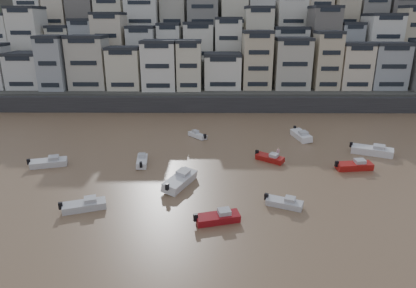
{
  "coord_description": "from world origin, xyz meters",
  "views": [
    {
      "loc": [
        8.67,
        -18.33,
        20.55
      ],
      "look_at": [
        8.26,
        30.0,
        4.0
      ],
      "focal_mm": 32.0,
      "sensor_mm": 36.0,
      "label": 1
    }
  ],
  "objects_px": {
    "boat_d": "(354,165)",
    "boat_h": "(197,134)",
    "boat_a": "(218,217)",
    "boat_g": "(372,149)",
    "boat_k": "(49,162)",
    "person_pink": "(278,153)",
    "boat_c": "(180,179)",
    "boat_b": "(284,202)",
    "boat_e": "(270,157)",
    "boat_f": "(142,160)",
    "boat_i": "(301,134)",
    "boat_j": "(84,204)"
  },
  "relations": [
    {
      "from": "boat_b",
      "to": "boat_d",
      "type": "distance_m",
      "value": 16.32
    },
    {
      "from": "boat_g",
      "to": "boat_h",
      "type": "height_order",
      "value": "boat_g"
    },
    {
      "from": "boat_h",
      "to": "boat_j",
      "type": "bearing_deg",
      "value": 115.36
    },
    {
      "from": "boat_f",
      "to": "boat_g",
      "type": "height_order",
      "value": "boat_g"
    },
    {
      "from": "boat_e",
      "to": "boat_i",
      "type": "bearing_deg",
      "value": 94.4
    },
    {
      "from": "boat_a",
      "to": "boat_d",
      "type": "xyz_separation_m",
      "value": [
        19.64,
        14.57,
        0.07
      ]
    },
    {
      "from": "boat_e",
      "to": "boat_k",
      "type": "relative_size",
      "value": 0.86
    },
    {
      "from": "boat_f",
      "to": "boat_g",
      "type": "relative_size",
      "value": 0.74
    },
    {
      "from": "boat_c",
      "to": "boat_i",
      "type": "relative_size",
      "value": 1.07
    },
    {
      "from": "boat_h",
      "to": "boat_f",
      "type": "bearing_deg",
      "value": 108.21
    },
    {
      "from": "boat_h",
      "to": "person_pink",
      "type": "distance_m",
      "value": 16.46
    },
    {
      "from": "boat_h",
      "to": "boat_k",
      "type": "height_order",
      "value": "boat_k"
    },
    {
      "from": "boat_d",
      "to": "boat_f",
      "type": "distance_m",
      "value": 30.61
    },
    {
      "from": "boat_b",
      "to": "person_pink",
      "type": "height_order",
      "value": "person_pink"
    },
    {
      "from": "boat_d",
      "to": "boat_h",
      "type": "bearing_deg",
      "value": 140.41
    },
    {
      "from": "boat_b",
      "to": "boat_d",
      "type": "relative_size",
      "value": 0.8
    },
    {
      "from": "boat_a",
      "to": "boat_g",
      "type": "bearing_deg",
      "value": 24.86
    },
    {
      "from": "boat_e",
      "to": "person_pink",
      "type": "height_order",
      "value": "person_pink"
    },
    {
      "from": "boat_j",
      "to": "boat_h",
      "type": "bearing_deg",
      "value": 46.93
    },
    {
      "from": "boat_a",
      "to": "boat_c",
      "type": "height_order",
      "value": "boat_c"
    },
    {
      "from": "boat_c",
      "to": "boat_h",
      "type": "bearing_deg",
      "value": 19.14
    },
    {
      "from": "boat_c",
      "to": "boat_b",
      "type": "bearing_deg",
      "value": -90.35
    },
    {
      "from": "boat_a",
      "to": "boat_c",
      "type": "distance_m",
      "value": 10.12
    },
    {
      "from": "boat_c",
      "to": "boat_h",
      "type": "height_order",
      "value": "boat_c"
    },
    {
      "from": "boat_g",
      "to": "boat_i",
      "type": "xyz_separation_m",
      "value": [
        -9.39,
        7.91,
        -0.06
      ]
    },
    {
      "from": "boat_b",
      "to": "boat_j",
      "type": "relative_size",
      "value": 0.87
    },
    {
      "from": "boat_c",
      "to": "boat_d",
      "type": "xyz_separation_m",
      "value": [
        24.35,
        5.62,
        -0.16
      ]
    },
    {
      "from": "boat_f",
      "to": "person_pink",
      "type": "bearing_deg",
      "value": -90.37
    },
    {
      "from": "boat_a",
      "to": "boat_d",
      "type": "bearing_deg",
      "value": 21.4
    },
    {
      "from": "boat_h",
      "to": "boat_e",
      "type": "bearing_deg",
      "value": -176.42
    },
    {
      "from": "boat_k",
      "to": "person_pink",
      "type": "height_order",
      "value": "person_pink"
    },
    {
      "from": "person_pink",
      "to": "boat_c",
      "type": "bearing_deg",
      "value": -145.44
    },
    {
      "from": "boat_d",
      "to": "boat_h",
      "type": "xyz_separation_m",
      "value": [
        -22.82,
        14.65,
        -0.16
      ]
    },
    {
      "from": "boat_d",
      "to": "boat_e",
      "type": "relative_size",
      "value": 1.18
    },
    {
      "from": "boat_h",
      "to": "boat_i",
      "type": "bearing_deg",
      "value": -132.5
    },
    {
      "from": "boat_h",
      "to": "boat_a",
      "type": "bearing_deg",
      "value": 145.45
    },
    {
      "from": "boat_j",
      "to": "boat_k",
      "type": "xyz_separation_m",
      "value": [
        -9.34,
        12.76,
        0.05
      ]
    },
    {
      "from": "boat_j",
      "to": "boat_e",
      "type": "bearing_deg",
      "value": 13.96
    },
    {
      "from": "boat_g",
      "to": "boat_c",
      "type": "bearing_deg",
      "value": -133.97
    },
    {
      "from": "boat_a",
      "to": "boat_e",
      "type": "height_order",
      "value": "boat_a"
    },
    {
      "from": "boat_h",
      "to": "boat_i",
      "type": "xyz_separation_m",
      "value": [
        18.49,
        -0.56,
        0.26
      ]
    },
    {
      "from": "boat_g",
      "to": "boat_h",
      "type": "bearing_deg",
      "value": -172.72
    },
    {
      "from": "boat_d",
      "to": "boat_i",
      "type": "height_order",
      "value": "boat_i"
    },
    {
      "from": "boat_e",
      "to": "boat_j",
      "type": "relative_size",
      "value": 0.92
    },
    {
      "from": "boat_f",
      "to": "person_pink",
      "type": "relative_size",
      "value": 2.88
    },
    {
      "from": "person_pink",
      "to": "boat_a",
      "type": "bearing_deg",
      "value": -116.89
    },
    {
      "from": "boat_g",
      "to": "boat_i",
      "type": "bearing_deg",
      "value": 164.05
    },
    {
      "from": "boat_f",
      "to": "boat_i",
      "type": "bearing_deg",
      "value": -71.91
    },
    {
      "from": "boat_a",
      "to": "boat_g",
      "type": "xyz_separation_m",
      "value": [
        24.7,
        20.75,
        0.22
      ]
    },
    {
      "from": "boat_k",
      "to": "person_pink",
      "type": "distance_m",
      "value": 33.98
    }
  ]
}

